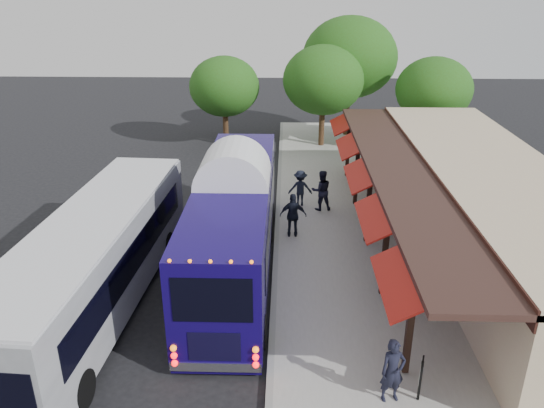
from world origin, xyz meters
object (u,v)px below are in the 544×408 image
(coach_bus, at_px, (235,219))
(ped_c, at_px, (293,215))
(city_bus, at_px, (95,260))
(ped_b, at_px, (321,190))
(ped_a, at_px, (393,371))
(sign_board, at_px, (421,374))
(ped_d, at_px, (300,188))

(coach_bus, bearing_deg, ped_c, 50.45)
(city_bus, bearing_deg, ped_b, 49.78)
(city_bus, bearing_deg, ped_c, 42.96)
(ped_a, distance_m, sign_board, 0.73)
(ped_b, bearing_deg, ped_c, 54.30)
(ped_a, distance_m, ped_b, 12.41)
(city_bus, xyz_separation_m, ped_b, (7.84, 8.23, -0.72))
(city_bus, distance_m, ped_a, 9.89)
(ped_a, height_order, ped_c, ped_c)
(ped_a, bearing_deg, sign_board, -13.55)
(ped_a, bearing_deg, ped_d, 86.02)
(city_bus, height_order, ped_d, city_bus)
(coach_bus, height_order, ped_c, coach_bus)
(coach_bus, xyz_separation_m, sign_board, (5.38, -6.85, -1.14))
(ped_b, xyz_separation_m, sign_board, (1.84, -12.36, -0.16))
(sign_board, bearing_deg, ped_a, -162.13)
(ped_c, bearing_deg, city_bus, 39.91)
(ped_d, relative_size, sign_board, 1.45)
(coach_bus, relative_size, sign_board, 10.17)
(city_bus, bearing_deg, coach_bus, 35.66)
(city_bus, xyz_separation_m, sign_board, (9.68, -4.13, -0.87))
(ped_b, height_order, sign_board, ped_b)
(coach_bus, relative_size, ped_d, 7.01)
(ped_b, relative_size, sign_board, 1.61)
(ped_a, relative_size, ped_c, 0.94)
(ped_b, relative_size, ped_c, 1.02)
(ped_a, relative_size, ped_d, 1.03)
(ped_b, bearing_deg, coach_bus, 46.78)
(sign_board, bearing_deg, ped_d, 120.56)
(ped_c, distance_m, sign_board, 10.02)
(ped_a, height_order, sign_board, ped_a)
(city_bus, relative_size, ped_a, 6.95)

